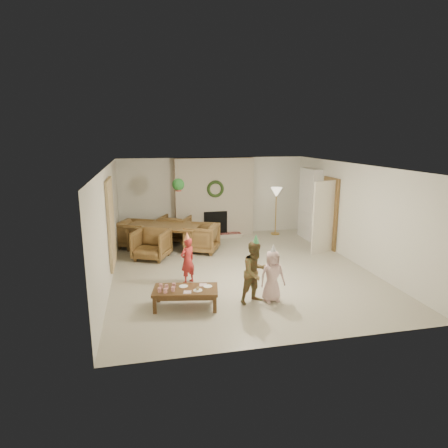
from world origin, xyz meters
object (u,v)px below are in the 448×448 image
object	(u,v)px
child_red	(188,261)
child_pink	(272,276)
coffee_table_top	(186,290)
dining_chair_far	(175,228)
child_plaid	(255,272)
dining_table	(164,237)
dining_chair_near	(151,244)
dining_chair_left	(135,234)
dining_chair_right	(202,238)

from	to	relation	value
child_red	child_pink	xyz separation A→B (m)	(1.51, -1.27, 0.00)
coffee_table_top	child_red	distance (m)	1.23
dining_chair_far	child_plaid	distance (m)	4.90
child_red	child_pink	world-z (taller)	child_pink
dining_chair_far	child_pink	distance (m)	4.99
child_plaid	child_pink	world-z (taller)	child_plaid
child_red	child_plaid	world-z (taller)	child_plaid
child_plaid	child_red	bearing A→B (deg)	112.42
dining_chair_far	child_pink	size ratio (longest dim) A/B	0.84
dining_table	dining_chair_far	distance (m)	0.89
dining_table	child_plaid	bearing A→B (deg)	-44.04
dining_chair_near	child_plaid	xyz separation A→B (m)	(1.89, -3.13, 0.22)
child_red	dining_table	bearing A→B (deg)	-117.39
dining_chair_near	child_plaid	distance (m)	3.67
child_plaid	dining_chair_far	bearing A→B (deg)	83.45
dining_chair_left	dining_chair_right	distance (m)	2.01
coffee_table_top	child_red	size ratio (longest dim) A/B	1.18
dining_chair_far	child_red	size ratio (longest dim) A/B	0.84
coffee_table_top	dining_chair_left	bearing A→B (deg)	113.12
dining_table	child_pink	distance (m)	4.37
dining_chair_far	child_plaid	size ratio (longest dim) A/B	0.71
dining_chair_far	child_red	bearing A→B (deg)	114.62
dining_chair_near	coffee_table_top	bearing A→B (deg)	-54.96
dining_chair_right	child_plaid	xyz separation A→B (m)	(0.50, -3.47, 0.22)
dining_chair_left	child_pink	distance (m)	5.09
child_pink	child_plaid	bearing A→B (deg)	176.05
dining_chair_far	child_red	world-z (taller)	child_red
dining_chair_right	child_red	distance (m)	2.31
dining_table	dining_chair_left	size ratio (longest dim) A/B	2.34
dining_chair_far	dining_chair_left	size ratio (longest dim) A/B	1.00
dining_chair_right	coffee_table_top	size ratio (longest dim) A/B	0.72
dining_table	dining_chair_far	bearing A→B (deg)	90.00
dining_chair_right	dining_chair_far	bearing A→B (deg)	-128.66
dining_chair_near	dining_chair_left	xyz separation A→B (m)	(-0.43, 1.19, 0.00)
child_plaid	coffee_table_top	bearing A→B (deg)	157.40
dining_chair_left	child_plaid	world-z (taller)	child_plaid
child_plaid	child_pink	bearing A→B (deg)	-21.22
dining_chair_near	child_red	size ratio (longest dim) A/B	0.84
child_red	coffee_table_top	bearing A→B (deg)	46.23
child_pink	dining_chair_near	bearing A→B (deg)	122.73
dining_chair_left	child_pink	bearing A→B (deg)	-123.37
dining_chair_right	child_red	bearing A→B (deg)	8.39
dining_chair_near	dining_chair_far	distance (m)	1.79
dining_chair_near	child_red	bearing A→B (deg)	-43.60
coffee_table_top	dining_chair_right	bearing A→B (deg)	86.29
dining_chair_right	child_pink	distance (m)	3.59
dining_chair_near	dining_chair_left	bearing A→B (deg)	135.00
dining_chair_near	child_pink	world-z (taller)	child_pink
dining_table	child_red	bearing A→B (deg)	-57.46
dining_chair_left	child_red	world-z (taller)	child_red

